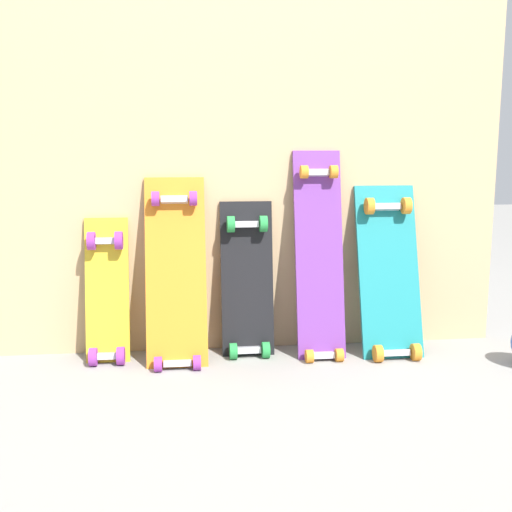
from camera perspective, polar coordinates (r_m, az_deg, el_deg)
name	(u,v)px	position (r m, az deg, el deg)	size (l,w,h in m)	color
ground_plane	(254,350)	(2.56, -0.19, -8.50)	(12.00, 12.00, 0.00)	gray
plywood_wall_panel	(252,125)	(2.50, -0.39, 11.68)	(2.00, 0.04, 1.77)	tan
skateboard_yellow	(107,298)	(2.47, -13.27, -3.72)	(0.16, 0.19, 0.60)	gold
skateboard_orange	(176,281)	(2.39, -7.21, -2.21)	(0.23, 0.27, 0.76)	orange
skateboard_black	(247,287)	(2.47, -0.78, -2.80)	(0.20, 0.17, 0.66)	black
skateboard_purple	(320,264)	(2.46, 5.74, -0.68)	(0.19, 0.24, 0.86)	#6B338C
skateboard_teal	(389,279)	(2.53, 11.93, -2.05)	(0.24, 0.27, 0.72)	#197A7F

